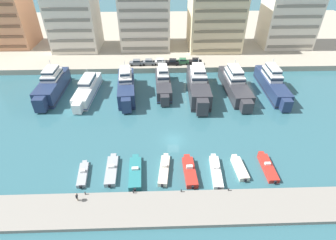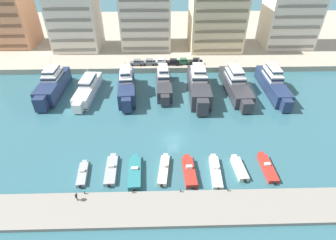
{
  "view_description": "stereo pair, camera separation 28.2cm",
  "coord_description": "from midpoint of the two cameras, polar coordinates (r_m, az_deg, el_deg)",
  "views": [
    {
      "loc": [
        -2.49,
        -41.91,
        35.22
      ],
      "look_at": [
        -1.03,
        3.61,
        2.5
      ],
      "focal_mm": 28.0,
      "sensor_mm": 36.0,
      "label": 1
    },
    {
      "loc": [
        -2.21,
        -41.92,
        35.22
      ],
      "look_at": [
        -1.03,
        3.61,
        2.5
      ],
      "focal_mm": 28.0,
      "sensor_mm": 36.0,
      "label": 2
    }
  ],
  "objects": [
    {
      "name": "ground_plane",
      "position": [
        54.8,
        1.33,
        -4.31
      ],
      "size": [
        400.0,
        400.0,
        0.0
      ],
      "primitive_type": "plane",
      "color": "#336670"
    },
    {
      "name": "quay_promenade",
      "position": [
        114.12,
        -0.24,
        18.16
      ],
      "size": [
        180.0,
        70.0,
        1.66
      ],
      "primitive_type": "cube",
      "color": "#ADA38E",
      "rests_on": "ground"
    },
    {
      "name": "pier_dock",
      "position": [
        42.94,
        2.4,
        -18.7
      ],
      "size": [
        120.0,
        6.39,
        0.66
      ],
      "primitive_type": "cube",
      "color": "gray",
      "rests_on": "ground"
    },
    {
      "name": "yacht_navy_far_left",
      "position": [
        75.8,
        -23.7,
        7.0
      ],
      "size": [
        4.92,
        18.98,
        8.45
      ],
      "color": "navy",
      "rests_on": "ground"
    },
    {
      "name": "yacht_white_left",
      "position": [
        72.25,
        -16.94,
        6.51
      ],
      "size": [
        4.75,
        18.6,
        6.32
      ],
      "color": "white",
      "rests_on": "ground"
    },
    {
      "name": "yacht_navy_mid_left",
      "position": [
        69.75,
        -8.87,
        7.3
      ],
      "size": [
        5.64,
        18.7,
        8.58
      ],
      "color": "navy",
      "rests_on": "ground"
    },
    {
      "name": "yacht_charcoal_center_left",
      "position": [
        71.51,
        -0.86,
        8.21
      ],
      "size": [
        4.4,
        17.82,
        7.96
      ],
      "color": "#333338",
      "rests_on": "ground"
    },
    {
      "name": "yacht_charcoal_center",
      "position": [
        69.43,
        6.79,
        7.54
      ],
      "size": [
        5.37,
        21.18,
        9.0
      ],
      "color": "#333338",
      "rests_on": "ground"
    },
    {
      "name": "yacht_charcoal_center_right",
      "position": [
        72.93,
        14.58,
        7.6
      ],
      "size": [
        5.46,
        21.88,
        7.97
      ],
      "color": "#333338",
      "rests_on": "ground"
    },
    {
      "name": "yacht_navy_mid_right",
      "position": [
        75.99,
        21.95,
        7.4
      ],
      "size": [
        4.41,
        21.26,
        8.31
      ],
      "color": "navy",
      "rests_on": "ground"
    },
    {
      "name": "motorboat_grey_far_left",
      "position": [
        49.74,
        -17.93,
        -11.05
      ],
      "size": [
        2.11,
        6.43,
        1.12
      ],
      "color": "#9EA3A8",
      "rests_on": "ground"
    },
    {
      "name": "motorboat_grey_left",
      "position": [
        49.07,
        -12.07,
        -10.53
      ],
      "size": [
        2.24,
        7.98,
        1.26
      ],
      "color": "#9EA3A8",
      "rests_on": "ground"
    },
    {
      "name": "motorboat_teal_mid_left",
      "position": [
        47.78,
        -7.06,
        -11.22
      ],
      "size": [
        2.5,
        8.43,
        1.4
      ],
      "color": "teal",
      "rests_on": "ground"
    },
    {
      "name": "motorboat_cream_center_left",
      "position": [
        47.98,
        -0.75,
        -10.76
      ],
      "size": [
        2.36,
        7.89,
        1.34
      ],
      "color": "beige",
      "rests_on": "ground"
    },
    {
      "name": "motorboat_red_center",
      "position": [
        47.7,
        4.79,
        -11.07
      ],
      "size": [
        2.28,
        7.89,
        1.66
      ],
      "color": "red",
      "rests_on": "ground"
    },
    {
      "name": "motorboat_white_center_right",
      "position": [
        48.42,
        10.47,
        -10.99
      ],
      "size": [
        2.1,
        8.47,
        1.35
      ],
      "color": "white",
      "rests_on": "ground"
    },
    {
      "name": "motorboat_cream_mid_right",
      "position": [
        49.96,
        15.38,
        -10.09
      ],
      "size": [
        2.18,
        6.47,
        0.89
      ],
      "color": "beige",
      "rests_on": "ground"
    },
    {
      "name": "motorboat_red_right",
      "position": [
        51.67,
        20.96,
        -9.64
      ],
      "size": [
        1.88,
        7.72,
        1.21
      ],
      "color": "red",
      "rests_on": "ground"
    },
    {
      "name": "car_grey_far_left",
      "position": [
        83.23,
        -6.67,
        12.41
      ],
      "size": [
        4.15,
        2.02,
        1.8
      ],
      "color": "slate",
      "rests_on": "quay_promenade"
    },
    {
      "name": "car_grey_left",
      "position": [
        83.15,
        -4.03,
        12.54
      ],
      "size": [
        4.19,
        2.11,
        1.8
      ],
      "color": "slate",
      "rests_on": "quay_promenade"
    },
    {
      "name": "car_white_mid_left",
      "position": [
        83.3,
        -1.52,
        12.65
      ],
      "size": [
        4.18,
        2.08,
        1.8
      ],
      "color": "white",
      "rests_on": "quay_promenade"
    },
    {
      "name": "car_black_center_left",
      "position": [
        82.97,
        1.21,
        12.56
      ],
      "size": [
        4.23,
        2.2,
        1.8
      ],
      "color": "black",
      "rests_on": "quay_promenade"
    },
    {
      "name": "car_green_center",
      "position": [
        83.56,
        3.38,
        12.68
      ],
      "size": [
        4.13,
        1.98,
        1.8
      ],
      "color": "#2D6642",
      "rests_on": "quay_promenade"
    },
    {
      "name": "car_black_center_right",
      "position": [
        83.93,
        6.21,
        12.64
      ],
      "size": [
        4.19,
        2.1,
        1.8
      ],
      "color": "black",
      "rests_on": "quay_promenade"
    },
    {
      "name": "apartment_block_far_left",
      "position": [
        111.93,
        -32.04,
        19.69
      ],
      "size": [
        16.62,
        13.65,
        25.99
      ],
      "color": "tan",
      "rests_on": "quay_promenade"
    },
    {
      "name": "apartment_block_left",
      "position": [
        98.7,
        -19.89,
        21.88
      ],
      "size": [
        15.54,
        14.28,
        28.23
      ],
      "color": "silver",
      "rests_on": "quay_promenade"
    },
    {
      "name": "apartment_block_mid_left",
      "position": [
        96.94,
        -4.74,
        21.13
      ],
      "size": [
        17.02,
        14.58,
        20.61
      ],
      "color": "silver",
      "rests_on": "quay_promenade"
    },
    {
      "name": "apartment_block_center_left",
      "position": [
        96.3,
        10.57,
        21.72
      ],
      "size": [
        17.72,
        16.43,
        24.28
      ],
      "color": "beige",
      "rests_on": "quay_promenade"
    },
    {
      "name": "apartment_block_center",
      "position": [
        104.83,
        25.64,
        21.41
      ],
      "size": [
        17.35,
        12.67,
        28.47
      ],
      "color": "silver",
      "rests_on": "quay_promenade"
    },
    {
      "name": "pedestrian_near_edge",
      "position": [
        45.01,
        -19.18,
        -15.36
      ],
      "size": [
        0.23,
        0.63,
        1.61
      ],
      "color": "#7A6B56",
      "rests_on": "pier_dock"
    },
    {
      "name": "bollard_west",
      "position": [
        45.92,
        -17.54,
        -14.81
      ],
      "size": [
        0.2,
        0.2,
        0.61
      ],
      "color": "#2D2D33",
      "rests_on": "pier_dock"
    },
    {
      "name": "bollard_west_mid",
      "position": [
        44.41,
        -7.51,
        -15.17
      ],
      "size": [
        0.2,
        0.2,
        0.61
      ],
      "color": "#2D2D33",
      "rests_on": "pier_dock"
    },
    {
      "name": "bollard_east_mid",
      "position": [
        44.23,
        2.93,
        -15.08
      ],
      "size": [
        0.2,
        0.2,
        0.61
      ],
      "color": "#2D2D33",
      "rests_on": "pier_dock"
    },
    {
      "name": "bollard_east",
      "position": [
        45.41,
        13.1,
        -14.52
      ],
      "size": [
        0.2,
        0.2,
        0.61
      ],
      "color": "#2D2D33",
      "rests_on": "pier_dock"
    }
  ]
}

